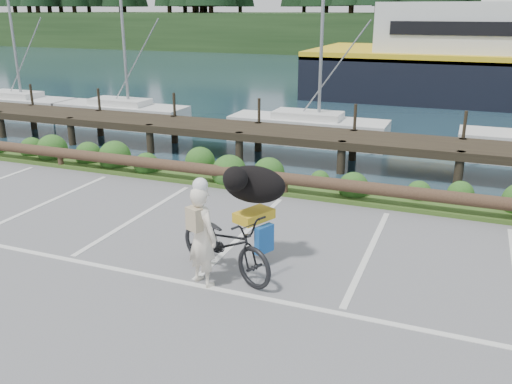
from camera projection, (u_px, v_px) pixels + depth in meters
ground at (201, 274)px, 9.59m from camera, size 72.00×72.00×0.00m
harbor_backdrop at (450, 42)px, 78.60m from camera, size 170.00×160.00×30.00m
vegetation_strip at (293, 186)px, 14.25m from camera, size 34.00×1.60×0.10m
log_rail at (285, 196)px, 13.64m from camera, size 32.00×0.30×0.60m
bicycle at (225, 243)px, 9.43m from camera, size 2.34×1.58×1.16m
cyclist at (202, 236)px, 8.99m from camera, size 0.75×0.64×1.74m
dog at (254, 184)px, 9.62m from camera, size 0.99×1.30×0.68m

